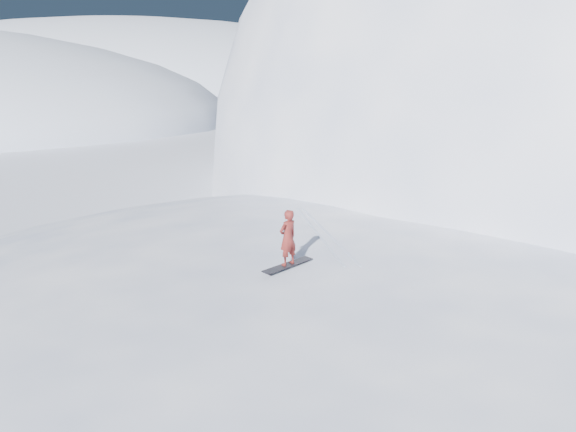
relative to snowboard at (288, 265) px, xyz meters
name	(u,v)px	position (x,y,z in m)	size (l,w,h in m)	color
ground	(377,373)	(2.29, -1.38, -2.41)	(400.00, 400.00, 0.00)	white
near_ridge	(393,318)	(3.29, 1.62, -2.41)	(36.00, 28.00, 4.80)	white
peak_shoulder	(484,191)	(12.29, 18.62, -2.41)	(28.00, 24.00, 18.00)	white
far_ridge_c	(128,100)	(-37.71, 108.62, -2.41)	(140.00, 90.00, 36.00)	white
wind_bumps	(346,332)	(1.73, 0.74, -2.41)	(16.00, 14.40, 1.00)	white
snowboard	(288,265)	(0.00, 0.00, 0.00)	(1.64, 0.31, 0.03)	black
snowboarder	(288,238)	(0.00, 0.00, 0.78)	(0.56, 0.37, 1.53)	maroon
board_tracks	(322,232)	(1.09, 2.86, 0.01)	(1.70, 5.89, 0.04)	silver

